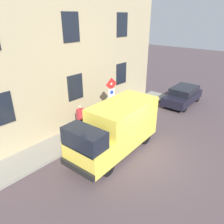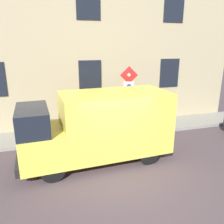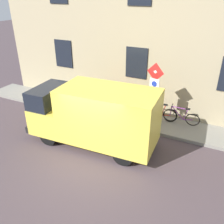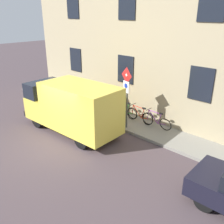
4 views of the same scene
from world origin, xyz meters
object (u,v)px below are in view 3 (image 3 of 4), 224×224
object	(u,v)px
sign_post_stacked	(154,88)
pedestrian	(121,97)
bicycle_green	(140,108)
bicycle_red	(160,112)
delivery_van	(95,115)
bicycle_purple	(181,117)

from	to	relation	value
sign_post_stacked	pedestrian	xyz separation A→B (m)	(0.76, 1.84, -1.06)
pedestrian	bicycle_green	bearing A→B (deg)	114.13
bicycle_red	bicycle_green	bearing A→B (deg)	0.78
delivery_van	bicycle_red	size ratio (longest dim) A/B	3.17
delivery_van	bicycle_red	distance (m)	3.60
bicycle_red	bicycle_purple	bearing A→B (deg)	-179.24
bicycle_purple	bicycle_green	size ratio (longest dim) A/B	1.00
bicycle_red	sign_post_stacked	bearing A→B (deg)	86.46
bicycle_green	pedestrian	size ratio (longest dim) A/B	1.00
sign_post_stacked	bicycle_red	bearing A→B (deg)	-4.32
delivery_van	pedestrian	size ratio (longest dim) A/B	3.15
bicycle_green	pedestrian	xyz separation A→B (m)	(-0.27, 0.89, 0.56)
bicycle_green	delivery_van	bearing A→B (deg)	74.62
delivery_van	bicycle_green	bearing A→B (deg)	-109.26
bicycle_green	pedestrian	world-z (taller)	pedestrian
delivery_van	bicycle_red	world-z (taller)	delivery_van
delivery_van	pedestrian	distance (m)	2.69
delivery_van	pedestrian	xyz separation A→B (m)	(2.67, 0.02, -0.26)
sign_post_stacked	delivery_van	size ratio (longest dim) A/B	0.54
sign_post_stacked	bicycle_red	xyz separation A→B (m)	(1.04, -0.08, -1.62)
bicycle_green	pedestrian	bearing A→B (deg)	18.16
bicycle_purple	sign_post_stacked	bearing A→B (deg)	41.59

